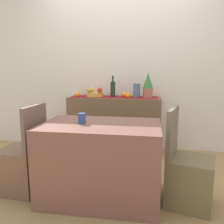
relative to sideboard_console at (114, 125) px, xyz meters
name	(u,v)px	position (x,y,z in m)	size (l,w,h in m)	color
ground_plane	(110,179)	(0.09, -0.92, -0.43)	(6.40, 6.40, 0.02)	#A18151
room_wall_rear	(123,62)	(0.09, 0.26, 0.93)	(6.40, 0.06, 2.70)	silver
sideboard_console	(114,125)	(0.00, 0.00, 0.00)	(1.35, 0.42, 0.84)	brown
table_runner	(115,97)	(0.00, 0.00, 0.42)	(1.27, 0.32, 0.01)	maroon
fruit_bowl	(95,94)	(-0.30, 0.00, 0.45)	(0.27, 0.27, 0.06)	gold
apple_front	(89,90)	(-0.38, -0.03, 0.51)	(0.07, 0.07, 0.07)	#99A12D
apple_right	(92,90)	(-0.36, 0.05, 0.52)	(0.07, 0.07, 0.07)	gold
apple_upper	(100,90)	(-0.22, -0.02, 0.52)	(0.08, 0.08, 0.08)	#AC3523
wine_bottle	(113,89)	(-0.03, 0.00, 0.54)	(0.07, 0.07, 0.31)	#1B3421
ceramic_vase	(137,91)	(0.32, 0.00, 0.52)	(0.10, 0.10, 0.20)	slate
potted_plant	(148,85)	(0.48, 0.00, 0.60)	(0.14, 0.14, 0.36)	#A66452
orange_loose_near_bowl	(128,96)	(0.21, -0.09, 0.45)	(0.07, 0.07, 0.07)	orange
orange_loose_end	(125,95)	(0.15, -0.02, 0.46)	(0.08, 0.08, 0.08)	orange
orange_loose_mid	(77,95)	(-0.54, -0.09, 0.45)	(0.07, 0.07, 0.07)	orange
dining_table	(101,161)	(0.07, -1.34, -0.05)	(1.11, 0.71, 0.74)	brown
coffee_cup	(82,118)	(-0.10, -1.36, 0.37)	(0.07, 0.07, 0.10)	#2E4B8C
chair_near_window	(23,166)	(-0.75, -1.34, -0.15)	(0.43, 0.43, 0.90)	brown
chair_by_corner	(188,177)	(0.89, -1.34, -0.15)	(0.49, 0.49, 0.90)	brown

